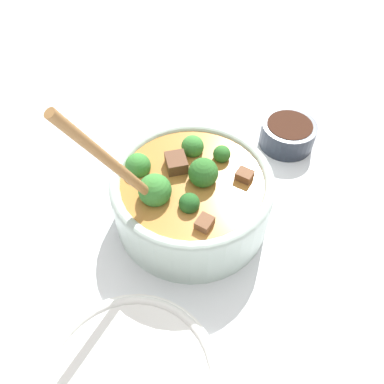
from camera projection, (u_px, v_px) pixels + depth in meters
ground_plane at (192, 216)px, 0.58m from camera, size 4.00×4.00×0.00m
stew_bowl at (191, 194)px, 0.54m from camera, size 0.27×0.23×0.27m
condiment_bowl at (289, 134)px, 0.66m from camera, size 0.10×0.10×0.05m
empty_plate at (129, 383)px, 0.42m from camera, size 0.21×0.21×0.02m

